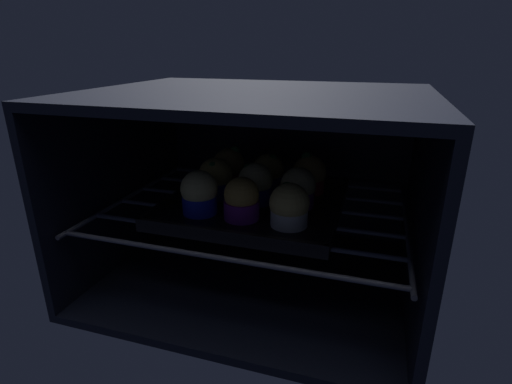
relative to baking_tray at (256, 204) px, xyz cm
name	(u,v)px	position (x,y,z in cm)	size (l,w,h in cm)	color
oven_cavity	(262,186)	(0.00, 4.15, 2.31)	(59.00, 47.00, 37.00)	black
oven_rack	(256,210)	(0.00, -0.09, -1.09)	(54.80, 42.00, 0.80)	#444756
baking_tray	(256,204)	(0.00, 0.00, 0.00)	(31.49, 31.49, 2.20)	black
muffin_row0_col0	(199,194)	(-7.76, -7.97, 4.10)	(6.44, 6.44, 7.68)	#1928B7
muffin_row0_col1	(240,200)	(-0.23, -8.03, 3.85)	(6.07, 6.07, 7.28)	#7A238C
muffin_row0_col2	(289,206)	(8.24, -8.31, 3.79)	(6.54, 6.54, 7.15)	silver
muffin_row1_col0	(216,179)	(-8.17, 0.17, 4.18)	(6.50, 6.50, 7.71)	#1928B7
muffin_row1_col1	(255,184)	(-0.06, -0.37, 4.09)	(6.38, 6.38, 7.57)	#1928B7
muffin_row1_col2	(298,189)	(7.86, 0.23, 3.87)	(6.44, 6.44, 7.27)	#7A238C
muffin_row2_col0	(229,168)	(-8.39, 7.78, 4.19)	(6.64, 6.64, 8.21)	red
muffin_row2_col1	(267,173)	(-0.16, 8.23, 3.73)	(6.50, 6.50, 7.32)	#1928B7
muffin_row2_col2	(309,175)	(8.44, 8.40, 4.00)	(6.63, 6.63, 8.03)	red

